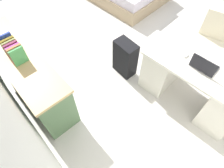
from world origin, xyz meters
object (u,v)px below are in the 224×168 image
Objects in this scene: office_chair at (208,46)px; figurine_small at (3,38)px; suitcase_black at (125,58)px; laptop at (204,66)px; desk at (193,83)px; credenza at (28,75)px; computer_mouse at (186,55)px.

office_chair is 3.00m from figurine_small.
suitcase_black is 5.62× the size of figurine_small.
laptop reaches higher than office_chair.
credenza is (1.64, 1.65, 0.00)m from desk.
desk reaches higher than suitcase_black.
laptop reaches higher than credenza.
figurine_small is (0.36, 0.00, 0.45)m from credenza.
suitcase_black is 1.74m from figurine_small.
credenza is at bearing -179.75° from figurine_small.
office_chair is 2.86× the size of laptop.
computer_mouse is (0.25, 0.02, 0.37)m from desk.
laptop reaches higher than desk.
office_chair is 8.55× the size of figurine_small.
office_chair is at bearing -70.93° from desk.
office_chair reaches higher than figurine_small.
computer_mouse is at bearing 3.80° from desk.
figurine_small is at bearing 54.30° from office_chair.
desk is 2.63m from figurine_small.
figurine_small is (1.74, 2.41, 0.43)m from office_chair.
suitcase_black is 6.18× the size of computer_mouse.
desk is 1.07m from suitcase_black.
figurine_small is at bearing 39.58° from desk.
computer_mouse is 2.40m from figurine_small.
suitcase_black is 0.95m from computer_mouse.
figurine_small is (2.00, 1.65, 0.45)m from desk.
laptop is (-1.66, -1.62, 0.40)m from credenza.
figurine_small is at bearing 37.86° from computer_mouse.
office_chair reaches higher than computer_mouse.
computer_mouse is (0.26, -0.02, -0.03)m from laptop.
credenza is 16.36× the size of figurine_small.
figurine_small reaches higher than computer_mouse.
office_chair is 1.52× the size of suitcase_black.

